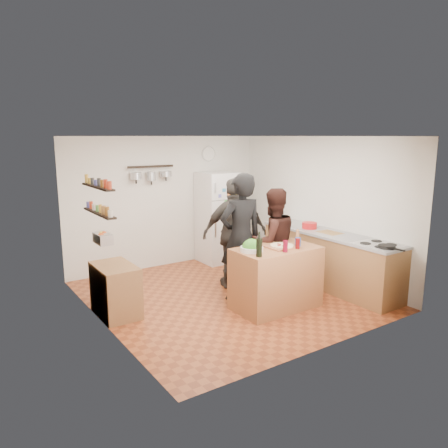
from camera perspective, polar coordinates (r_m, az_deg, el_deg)
room_shell at (r=7.05m, az=-1.30°, el=1.18°), size 4.20×4.20×4.20m
prep_island at (r=6.51m, az=6.80°, el=-7.00°), size 1.25×0.72×0.91m
pizza_board at (r=6.42m, az=7.56°, el=-2.96°), size 0.42×0.34×0.02m
pizza at (r=6.41m, az=7.56°, el=-2.80°), size 0.34×0.34×0.02m
salad_bowl at (r=6.15m, az=3.62°, el=-3.29°), size 0.32×0.32×0.06m
wine_bottle at (r=5.88m, az=4.62°, el=-3.07°), size 0.08×0.08×0.25m
wine_glass_near at (r=6.16m, az=8.02°, el=-2.89°), size 0.07×0.07×0.17m
wine_glass_far at (r=6.36m, az=9.59°, el=-2.53°), size 0.06×0.06×0.15m
pepper_mill at (r=6.69m, az=9.56°, el=-1.75°), size 0.05×0.05×0.17m
salt_canister at (r=6.48m, az=9.62°, el=-2.36°), size 0.08×0.08×0.14m
person_left at (r=6.66m, az=2.22°, el=-1.77°), size 0.76×0.54×1.97m
person_center at (r=6.95m, az=6.38°, el=-2.35°), size 0.93×0.78×1.71m
person_back at (r=7.23m, az=1.44°, el=-1.24°), size 1.16×0.81×1.83m
counter_run at (r=7.60m, az=13.54°, el=-4.57°), size 0.63×2.63×0.90m
stove_top at (r=6.90m, az=19.50°, el=-2.59°), size 0.60×0.62×0.02m
skillet at (r=6.69m, az=20.49°, el=-2.80°), size 0.24×0.24×0.05m
sink at (r=8.07m, az=9.28°, el=-0.06°), size 0.50×0.80×0.03m
cutting_board at (r=7.50m, az=13.65°, el=-1.17°), size 0.30×0.40×0.02m
red_bowl at (r=7.74m, az=11.10°, el=-0.19°), size 0.26×0.26×0.11m
fridge at (r=8.74m, az=-0.84°, el=0.87°), size 0.70×0.68×1.80m
wall_clock at (r=8.88m, az=-2.04°, el=9.15°), size 0.30×0.03×0.30m
spice_shelf_lower at (r=6.02m, az=-15.99°, el=1.39°), size 0.12×1.00×0.02m
spice_shelf_upper at (r=5.98m, az=-16.18°, el=4.69°), size 0.12×1.00×0.02m
produce_basket at (r=6.10m, az=-15.54°, el=-1.82°), size 0.18×0.35×0.14m
side_table at (r=6.43m, az=-13.98°, el=-8.37°), size 0.50×0.80×0.73m
pot_rack at (r=8.21m, az=-9.53°, el=7.42°), size 0.90×0.04×0.04m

